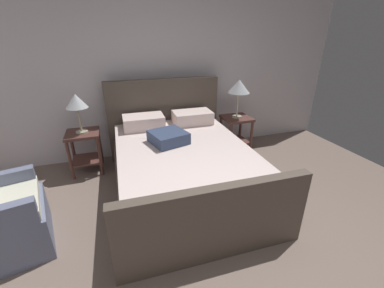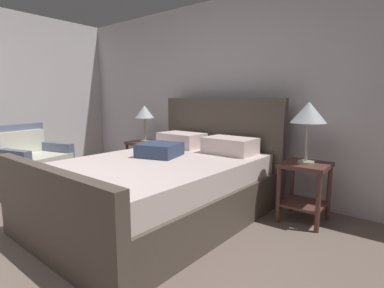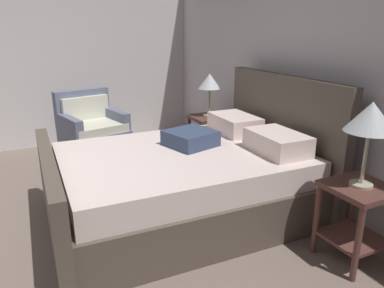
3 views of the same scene
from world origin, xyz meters
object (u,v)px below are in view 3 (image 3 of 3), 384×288
at_px(bed, 187,179).
at_px(armchair, 93,135).
at_px(table_lamp_right, 371,119).
at_px(nightstand_left, 209,131).
at_px(nightstand_right, 357,211).
at_px(table_lamp_left, 210,83).

bearing_deg(bed, armchair, -165.39).
distance_m(table_lamp_right, nightstand_left, 2.46).
xyz_separation_m(nightstand_right, armchair, (-3.04, -1.29, -0.06)).
bearing_deg(table_lamp_right, table_lamp_left, 178.81).
bearing_deg(table_lamp_left, armchair, -116.80).
bearing_deg(nightstand_right, nightstand_left, 178.81).
relative_size(nightstand_left, table_lamp_left, 1.13).
bearing_deg(nightstand_left, bed, -36.07).
distance_m(nightstand_left, table_lamp_left, 0.62).
xyz_separation_m(table_lamp_right, armchair, (-3.04, -1.29, -0.74)).
relative_size(nightstand_right, table_lamp_right, 0.99).
distance_m(nightstand_right, nightstand_left, 2.36).
bearing_deg(nightstand_right, table_lamp_left, 178.81).
relative_size(nightstand_right, table_lamp_left, 1.13).
distance_m(bed, table_lamp_left, 1.61).
bearing_deg(table_lamp_left, nightstand_right, -1.19).
bearing_deg(nightstand_right, bed, -145.52).
distance_m(nightstand_left, armchair, 1.51).
height_order(table_lamp_right, nightstand_left, table_lamp_right).
bearing_deg(nightstand_right, table_lamp_right, 90.00).
bearing_deg(bed, nightstand_left, 143.93).
distance_m(table_lamp_right, table_lamp_left, 2.36).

